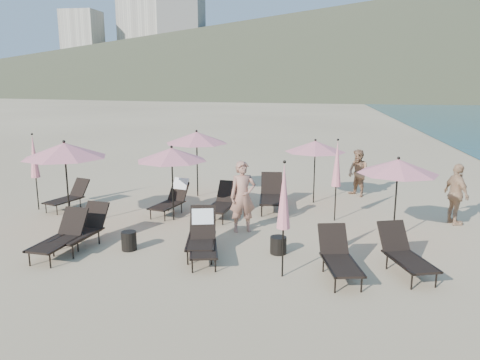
% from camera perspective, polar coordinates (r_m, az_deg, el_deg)
% --- Properties ---
extents(ground, '(800.00, 800.00, 0.00)m').
position_cam_1_polar(ground, '(10.69, -0.48, -9.77)').
color(ground, '#D6BA8C').
rests_on(ground, ground).
extents(volcanic_headland, '(690.00, 690.00, 55.00)m').
position_cam_1_polar(volcanic_headland, '(320.89, 22.28, 15.21)').
color(volcanic_headland, brown).
rests_on(volcanic_headland, ground).
extents(hotel_skyline, '(109.00, 82.00, 55.00)m').
position_cam_1_polar(hotel_skyline, '(297.39, -10.16, 15.76)').
color(hotel_skyline, beige).
rests_on(hotel_skyline, ground).
extents(lounger_0, '(0.85, 1.74, 0.96)m').
position_cam_1_polar(lounger_0, '(12.01, -18.61, -5.66)').
color(lounger_0, black).
rests_on(lounger_0, ground).
extents(lounger_1, '(0.79, 1.71, 0.95)m').
position_cam_1_polar(lounger_1, '(11.64, -21.03, -6.41)').
color(lounger_1, black).
rests_on(lounger_1, ground).
extents(lounger_2, '(0.91, 1.75, 0.96)m').
position_cam_1_polar(lounger_2, '(11.06, -4.70, -6.56)').
color(lounger_2, black).
rests_on(lounger_2, ground).
extents(lounger_3, '(0.95, 1.69, 1.00)m').
position_cam_1_polar(lounger_3, '(10.68, -4.51, -7.09)').
color(lounger_3, black).
rests_on(lounger_3, ground).
extents(lounger_4, '(0.93, 1.71, 0.93)m').
position_cam_1_polar(lounger_4, '(9.92, 11.95, -9.09)').
color(lounger_4, black).
rests_on(lounger_4, ground).
extents(lounger_5, '(1.12, 1.75, 0.94)m').
position_cam_1_polar(lounger_5, '(10.46, 19.45, -8.40)').
color(lounger_5, black).
rests_on(lounger_5, ground).
extents(lounger_6, '(1.01, 1.60, 0.86)m').
position_cam_1_polar(lounger_6, '(15.68, -20.15, -1.86)').
color(lounger_6, black).
rests_on(lounger_6, ground).
extents(lounger_7, '(0.94, 1.67, 0.99)m').
position_cam_1_polar(lounger_7, '(14.34, -8.29, -2.21)').
color(lounger_7, black).
rests_on(lounger_7, ground).
extents(lounger_8, '(0.83, 1.73, 0.96)m').
position_cam_1_polar(lounger_8, '(13.84, -2.15, -2.71)').
color(lounger_8, black).
rests_on(lounger_8, ground).
extents(lounger_9, '(0.84, 1.87, 1.05)m').
position_cam_1_polar(lounger_9, '(14.66, 3.86, -1.72)').
color(lounger_9, black).
rests_on(lounger_9, ground).
extents(umbrella_open_0, '(2.24, 2.24, 2.41)m').
position_cam_1_polar(umbrella_open_0, '(13.43, -20.61, 3.40)').
color(umbrella_open_0, black).
rests_on(umbrella_open_0, ground).
extents(umbrella_open_1, '(2.03, 2.03, 2.18)m').
position_cam_1_polar(umbrella_open_1, '(13.34, -8.33, 3.11)').
color(umbrella_open_1, black).
rests_on(umbrella_open_1, ground).
extents(umbrella_open_2, '(1.98, 1.98, 2.14)m').
position_cam_1_polar(umbrella_open_2, '(12.20, 18.71, 1.57)').
color(umbrella_open_2, black).
rests_on(umbrella_open_2, ground).
extents(umbrella_open_3, '(2.16, 2.16, 2.32)m').
position_cam_1_polar(umbrella_open_3, '(16.10, -5.31, 5.16)').
color(umbrella_open_3, black).
rests_on(umbrella_open_3, ground).
extents(umbrella_open_4, '(1.97, 1.97, 2.12)m').
position_cam_1_polar(umbrella_open_4, '(15.36, 9.16, 4.07)').
color(umbrella_open_4, black).
rests_on(umbrella_open_4, ground).
extents(umbrella_closed_0, '(0.29, 0.29, 2.44)m').
position_cam_1_polar(umbrella_closed_0, '(9.37, 5.36, -2.06)').
color(umbrella_closed_0, black).
rests_on(umbrella_closed_0, ground).
extents(umbrella_closed_1, '(0.28, 0.28, 2.38)m').
position_cam_1_polar(umbrella_closed_1, '(13.47, 11.73, 1.91)').
color(umbrella_closed_1, black).
rests_on(umbrella_closed_1, ground).
extents(umbrella_closed_2, '(0.28, 0.28, 2.41)m').
position_cam_1_polar(umbrella_closed_2, '(15.69, -23.82, 2.60)').
color(umbrella_closed_2, black).
rests_on(umbrella_closed_2, ground).
extents(side_table_0, '(0.36, 0.36, 0.46)m').
position_cam_1_polar(side_table_0, '(11.54, -13.38, -7.22)').
color(side_table_0, black).
rests_on(side_table_0, ground).
extents(side_table_1, '(0.39, 0.39, 0.41)m').
position_cam_1_polar(side_table_1, '(11.06, 4.69, -7.92)').
color(side_table_1, black).
rests_on(side_table_1, ground).
extents(beachgoer_a, '(0.81, 0.66, 1.91)m').
position_cam_1_polar(beachgoer_a, '(12.39, 0.34, -2.04)').
color(beachgoer_a, '#AB725D').
rests_on(beachgoer_a, ground).
extents(beachgoer_b, '(0.99, 1.01, 1.64)m').
position_cam_1_polar(beachgoer_b, '(16.74, 14.21, 0.83)').
color(beachgoer_b, '#A27453').
rests_on(beachgoer_b, ground).
extents(beachgoer_c, '(0.72, 1.10, 1.73)m').
position_cam_1_polar(beachgoer_c, '(14.35, 24.86, -1.59)').
color(beachgoer_c, tan).
rests_on(beachgoer_c, ground).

